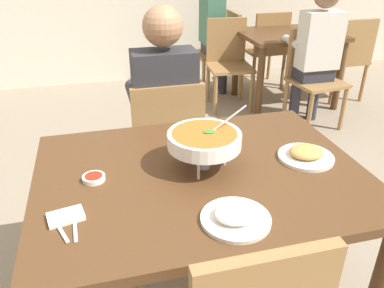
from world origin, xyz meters
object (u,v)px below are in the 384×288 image
appetizer_plate (306,154)px  chair_bg_right (267,46)px  patron_bg_left (317,48)px  curry_bowl (204,140)px  chair_bg_middle (224,47)px  chair_diner_main (166,141)px  chair_bg_left (312,72)px  chair_bg_window (348,55)px  patron_bg_middle (215,27)px  dining_table_main (201,191)px  dining_table_far (288,46)px  diner_main (164,103)px  chair_bg_corner (228,58)px  rice_plate (236,216)px  sauce_dish (94,178)px

appetizer_plate → chair_bg_right: (1.15, 2.90, -0.27)m
chair_bg_right → patron_bg_left: patron_bg_left is taller
curry_bowl → chair_bg_middle: 3.14m
chair_diner_main → chair_bg_left: same height
chair_bg_middle → chair_bg_window: size_ratio=1.00×
chair_bg_right → patron_bg_middle: size_ratio=0.69×
dining_table_main → dining_table_far: bearing=55.9°
dining_table_main → chair_diner_main: (-0.00, 0.78, -0.15)m
dining_table_far → chair_bg_left: chair_bg_left is taller
chair_bg_middle → patron_bg_left: patron_bg_left is taller
diner_main → chair_bg_window: diner_main is taller
chair_bg_left → appetizer_plate: bearing=-121.4°
chair_bg_corner → chair_diner_main: bearing=-120.1°
chair_bg_right → chair_bg_corner: size_ratio=1.00×
chair_bg_left → chair_bg_window: size_ratio=1.00×
chair_bg_middle → dining_table_main: bearing=-110.4°
dining_table_far → patron_bg_left: patron_bg_left is taller
appetizer_plate → chair_bg_window: (1.82, 2.29, -0.27)m
chair_bg_middle → patron_bg_middle: size_ratio=0.69×
chair_diner_main → chair_bg_window: (2.29, 1.50, 0.00)m
chair_diner_main → curry_bowl: bearing=-88.5°
chair_bg_middle → patron_bg_left: 1.27m
chair_bg_window → diner_main: bearing=-147.3°
rice_plate → dining_table_main: bearing=94.6°
dining_table_main → chair_diner_main: chair_diner_main is taller
dining_table_main → dining_table_far: size_ratio=1.34×
dining_table_far → chair_bg_right: 0.51m
dining_table_far → chair_bg_left: 0.57m
patron_bg_left → patron_bg_middle: bearing=118.7°
curry_bowl → patron_bg_left: bearing=48.5°
rice_plate → chair_bg_middle: 3.46m
chair_bg_right → chair_bg_left: bearing=-90.9°
chair_bg_left → chair_bg_right: same height
chair_bg_middle → patron_bg_left: size_ratio=0.69×
chair_bg_corner → dining_table_far: bearing=-9.8°
diner_main → chair_bg_corner: size_ratio=1.46×
curry_bowl → chair_diner_main: bearing=91.5°
curry_bowl → diner_main: bearing=91.4°
diner_main → dining_table_main: bearing=-90.0°
dining_table_main → patron_bg_middle: (0.98, 2.92, 0.08)m
appetizer_plate → sauce_dish: bearing=176.7°
chair_diner_main → chair_bg_left: size_ratio=1.00×
dining_table_main → chair_bg_middle: (1.10, 2.95, -0.15)m
diner_main → chair_bg_right: (1.62, 2.07, -0.24)m
dining_table_far → chair_bg_middle: bearing=133.4°
dining_table_main → chair_diner_main: size_ratio=1.49×
chair_diner_main → chair_bg_right: (1.62, 2.11, 0.00)m
rice_plate → chair_bg_middle: chair_bg_middle is taller
rice_plate → patron_bg_middle: bearing=73.7°
chair_bg_left → patron_bg_middle: size_ratio=0.69×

